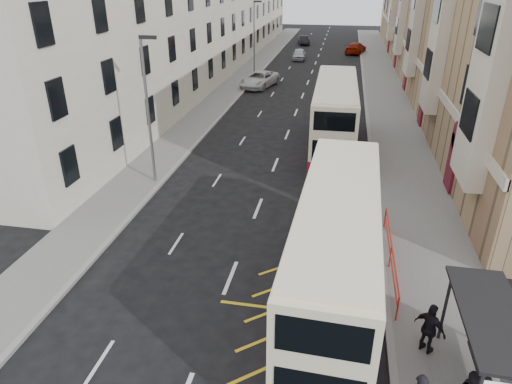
% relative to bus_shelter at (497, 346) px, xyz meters
% --- Properties ---
extents(ground, '(200.00, 200.00, 0.00)m').
position_rel_bus_shelter_xyz_m(ground, '(-8.34, 0.39, -2.14)').
color(ground, black).
rests_on(ground, ground).
extents(pavement_right, '(4.00, 120.00, 0.15)m').
position_rel_bus_shelter_xyz_m(pavement_right, '(-0.34, 30.39, -2.06)').
color(pavement_right, slate).
rests_on(pavement_right, ground).
extents(pavement_left, '(3.00, 120.00, 0.15)m').
position_rel_bus_shelter_xyz_m(pavement_left, '(-15.84, 30.39, -2.06)').
color(pavement_left, slate).
rests_on(pavement_left, ground).
extents(kerb_right, '(0.25, 120.00, 0.15)m').
position_rel_bus_shelter_xyz_m(kerb_right, '(-2.34, 30.39, -2.06)').
color(kerb_right, gray).
rests_on(kerb_right, ground).
extents(kerb_left, '(0.25, 120.00, 0.15)m').
position_rel_bus_shelter_xyz_m(kerb_left, '(-14.34, 30.39, -2.06)').
color(kerb_left, gray).
rests_on(kerb_left, ground).
extents(road_markings, '(10.00, 110.00, 0.01)m').
position_rel_bus_shelter_xyz_m(road_markings, '(-8.34, 45.39, -2.13)').
color(road_markings, silver).
rests_on(road_markings, ground).
extents(terrace_right, '(10.75, 79.00, 15.25)m').
position_rel_bus_shelter_xyz_m(terrace_right, '(6.54, 45.77, 5.38)').
color(terrace_right, tan).
rests_on(terrace_right, ground).
extents(terrace_left, '(9.18, 79.00, 13.25)m').
position_rel_bus_shelter_xyz_m(terrace_left, '(-21.77, 45.89, 4.38)').
color(terrace_left, silver).
rests_on(terrace_left, ground).
extents(bus_shelter, '(1.65, 4.25, 2.70)m').
position_rel_bus_shelter_xyz_m(bus_shelter, '(0.00, 0.00, 0.00)').
color(bus_shelter, black).
rests_on(bus_shelter, pavement_right).
extents(guard_railing, '(0.06, 6.56, 1.01)m').
position_rel_bus_shelter_xyz_m(guard_railing, '(-2.09, 6.14, -1.28)').
color(guard_railing, red).
rests_on(guard_railing, pavement_right).
extents(street_lamp_near, '(0.93, 0.18, 8.00)m').
position_rel_bus_shelter_xyz_m(street_lamp_near, '(-14.69, 12.39, 2.50)').
color(street_lamp_near, slate).
rests_on(street_lamp_near, pavement_left).
extents(street_lamp_far, '(0.93, 0.18, 8.00)m').
position_rel_bus_shelter_xyz_m(street_lamp_far, '(-14.69, 42.39, 2.50)').
color(street_lamp_far, slate).
rests_on(street_lamp_far, pavement_left).
extents(double_decker_front, '(2.99, 11.38, 4.51)m').
position_rel_bus_shelter_xyz_m(double_decker_front, '(-4.33, 3.45, 0.16)').
color(double_decker_front, '#F8ECC3').
rests_on(double_decker_front, ground).
extents(double_decker_rear, '(2.85, 11.64, 4.63)m').
position_rel_bus_shelter_xyz_m(double_decker_rear, '(-4.93, 19.82, 0.22)').
color(double_decker_rear, '#F8ECC3').
rests_on(double_decker_rear, ground).
extents(pedestrian_far, '(1.09, 1.02, 1.80)m').
position_rel_bus_shelter_xyz_m(pedestrian_far, '(-1.29, 1.62, -1.09)').
color(pedestrian_far, black).
rests_on(pedestrian_far, pavement_right).
extents(white_van, '(3.90, 6.17, 1.59)m').
position_rel_bus_shelter_xyz_m(white_van, '(-13.20, 37.26, -1.34)').
color(white_van, silver).
rests_on(white_van, ground).
extents(car_silver, '(1.93, 4.34, 1.45)m').
position_rel_bus_shelter_xyz_m(car_silver, '(-10.79, 54.35, -1.41)').
color(car_silver, '#B1B3B8').
rests_on(car_silver, ground).
extents(car_dark, '(2.36, 4.38, 1.37)m').
position_rel_bus_shelter_xyz_m(car_dark, '(-11.51, 68.71, -1.45)').
color(car_dark, black).
rests_on(car_dark, ground).
extents(car_red, '(3.46, 5.85, 1.59)m').
position_rel_bus_shelter_xyz_m(car_red, '(-3.14, 61.07, -1.34)').
color(car_red, '#8B1100').
rests_on(car_red, ground).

